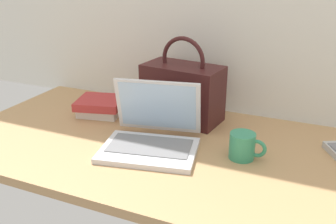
{
  "coord_description": "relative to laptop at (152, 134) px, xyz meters",
  "views": [
    {
      "loc": [
        0.42,
        -1.05,
        0.61
      ],
      "look_at": [
        -0.03,
        0.0,
        0.15
      ],
      "focal_mm": 39.63,
      "sensor_mm": 36.0,
      "label": 1
    }
  ],
  "objects": [
    {
      "name": "book_stack",
      "position": [
        -0.32,
        0.18,
        -0.01
      ],
      "size": [
        0.21,
        0.2,
        0.07
      ],
      "color": "silver",
      "rests_on": "desk"
    },
    {
      "name": "handbag",
      "position": [
        0.01,
        0.27,
        0.07
      ],
      "size": [
        0.32,
        0.2,
        0.33
      ],
      "color": "#3F1919",
      "rests_on": "desk"
    },
    {
      "name": "coffee_mug",
      "position": [
        0.3,
        0.04,
        -0.0
      ],
      "size": [
        0.12,
        0.08,
        0.09
      ],
      "color": "#338C66",
      "rests_on": "desk"
    },
    {
      "name": "desk",
      "position": [
        0.08,
        0.04,
        -0.06
      ],
      "size": [
        1.6,
        0.76,
        0.03
      ],
      "color": "tan",
      "rests_on": "ground"
    },
    {
      "name": "laptop",
      "position": [
        0.0,
        0.0,
        0.0
      ],
      "size": [
        0.35,
        0.32,
        0.21
      ],
      "color": "silver",
      "rests_on": "desk"
    }
  ]
}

